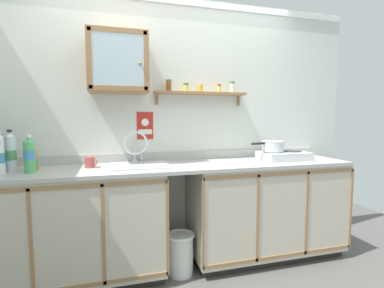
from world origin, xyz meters
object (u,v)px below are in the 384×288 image
at_px(bottle_soda_green_1, 29,155).
at_px(warning_sign, 145,126).
at_px(wall_cabinet, 118,63).
at_px(bottle_juice_amber_0, 34,159).
at_px(mug, 90,162).
at_px(sink, 139,168).
at_px(saucepan, 273,146).
at_px(hot_plate_stove, 284,156).
at_px(bottle_water_clear_2, 11,152).
at_px(trash_bin, 180,253).
at_px(bottle_opaque_white_4, 0,155).

bearing_deg(bottle_soda_green_1, warning_sign, 20.89).
xyz_separation_m(bottle_soda_green_1, wall_cabinet, (0.67, 0.19, 0.75)).
xyz_separation_m(wall_cabinet, warning_sign, (0.24, 0.16, -0.55)).
relative_size(bottle_juice_amber_0, wall_cabinet, 0.42).
distance_m(mug, warning_sign, 0.62).
height_order(sink, bottle_juice_amber_0, sink).
height_order(saucepan, bottle_juice_amber_0, bottle_juice_amber_0).
bearing_deg(saucepan, sink, 179.42).
height_order(hot_plate_stove, bottle_soda_green_1, bottle_soda_green_1).
bearing_deg(bottle_soda_green_1, bottle_water_clear_2, 148.71).
distance_m(saucepan, trash_bin, 1.33).
bearing_deg(bottle_soda_green_1, mug, 14.74).
bearing_deg(trash_bin, bottle_juice_amber_0, 171.76).
height_order(mug, warning_sign, warning_sign).
distance_m(hot_plate_stove, trash_bin, 1.36).
height_order(bottle_opaque_white_4, trash_bin, bottle_opaque_white_4).
relative_size(saucepan, trash_bin, 1.00).
bearing_deg(trash_bin, bottle_water_clear_2, 173.25).
bearing_deg(hot_plate_stove, wall_cabinet, 175.15).
xyz_separation_m(hot_plate_stove, bottle_juice_amber_0, (-2.24, 0.05, 0.05)).
height_order(sink, hot_plate_stove, sink).
relative_size(sink, wall_cabinet, 0.98).
xyz_separation_m(bottle_soda_green_1, mug, (0.42, 0.11, -0.09)).
bearing_deg(hot_plate_stove, mug, 178.33).
distance_m(hot_plate_stove, bottle_juice_amber_0, 2.24).
relative_size(hot_plate_stove, trash_bin, 1.27).
bearing_deg(bottle_opaque_white_4, saucepan, 2.28).
distance_m(hot_plate_stove, bottle_opaque_white_4, 2.44).
relative_size(saucepan, bottle_opaque_white_4, 1.12).
distance_m(bottle_juice_amber_0, wall_cabinet, 1.04).
xyz_separation_m(bottle_juice_amber_0, bottle_opaque_white_4, (-0.20, -0.12, 0.05)).
xyz_separation_m(mug, wall_cabinet, (0.25, 0.08, 0.84)).
bearing_deg(bottle_water_clear_2, saucepan, -0.28).
xyz_separation_m(saucepan, bottle_juice_amber_0, (-2.12, 0.02, -0.05)).
height_order(sink, bottle_opaque_white_4, bottle_opaque_white_4).
bearing_deg(warning_sign, trash_bin, -59.07).
relative_size(bottle_opaque_white_4, wall_cabinet, 0.63).
relative_size(saucepan, bottle_water_clear_2, 1.10).
relative_size(hot_plate_stove, bottle_water_clear_2, 1.40).
bearing_deg(mug, bottle_juice_amber_0, -179.16).
bearing_deg(bottle_juice_amber_0, hot_plate_stove, -1.20).
distance_m(bottle_soda_green_1, bottle_water_clear_2, 0.18).
height_order(bottle_water_clear_2, mug, bottle_water_clear_2).
bearing_deg(mug, warning_sign, 25.82).
bearing_deg(bottle_opaque_white_4, sink, 5.93).
relative_size(sink, bottle_water_clear_2, 1.54).
height_order(sink, bottle_water_clear_2, bottle_water_clear_2).
height_order(bottle_soda_green_1, mug, bottle_soda_green_1).
bearing_deg(saucepan, warning_sign, 167.70).
height_order(bottle_juice_amber_0, mug, bottle_juice_amber_0).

